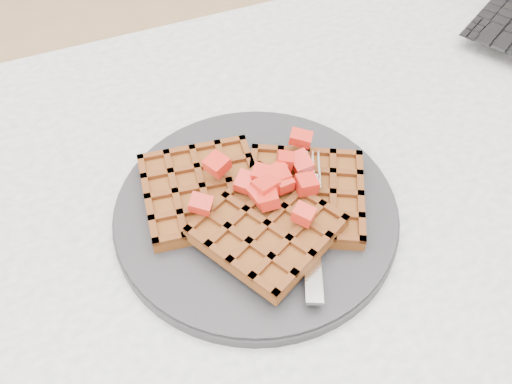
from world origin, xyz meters
TOP-DOWN VIEW (x-y plane):
  - table at (0.00, 0.00)m, footprint 1.20×0.80m
  - plate at (-0.10, 0.03)m, footprint 0.29×0.29m
  - waffles at (-0.10, 0.03)m, footprint 0.24×0.22m
  - strawberry_pile at (-0.10, 0.03)m, footprint 0.15×0.15m
  - fork at (-0.06, -0.01)m, footprint 0.09×0.17m

SIDE VIEW (x-z plane):
  - table at x=0.00m, z-range 0.26..1.01m
  - plate at x=-0.10m, z-range 0.75..0.77m
  - fork at x=-0.06m, z-range 0.77..0.78m
  - waffles at x=-0.10m, z-range 0.76..0.79m
  - strawberry_pile at x=-0.10m, z-range 0.79..0.82m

